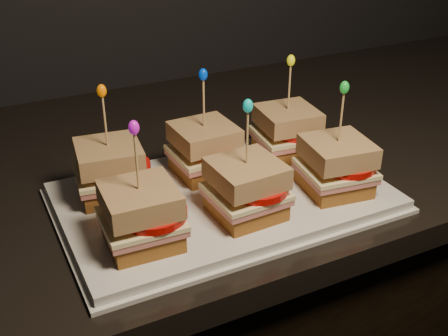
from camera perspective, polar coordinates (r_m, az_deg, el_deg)
name	(u,v)px	position (r m, az deg, el deg)	size (l,w,h in m)	color
granite_slab	(182,162)	(0.93, -4.25, 0.61)	(2.48, 0.69, 0.04)	black
platter	(224,197)	(0.77, 0.00, -3.01)	(0.43, 0.27, 0.02)	silver
platter_rim	(224,201)	(0.78, 0.00, -3.38)	(0.45, 0.28, 0.01)	silver
sandwich_0_bread_bot	(112,187)	(0.77, -11.29, -1.89)	(0.08, 0.08, 0.02)	brown
sandwich_0_ham	(111,177)	(0.76, -11.40, -0.91)	(0.09, 0.09, 0.01)	#B3685E
sandwich_0_cheese	(111,172)	(0.76, -11.45, -0.45)	(0.09, 0.09, 0.01)	#FFF1AA
sandwich_0_tomato	(120,167)	(0.76, -10.50, 0.05)	(0.08, 0.08, 0.01)	#BA0C08
sandwich_0_bread_top	(109,155)	(0.75, -11.64, 1.30)	(0.08, 0.08, 0.03)	brown
sandwich_0_pick	(105,124)	(0.73, -11.97, 4.38)	(0.00, 0.00, 0.09)	tan
sandwich_0_frill	(102,91)	(0.71, -12.32, 7.68)	(0.01, 0.01, 0.02)	orange
sandwich_1_bread_bot	(205,166)	(0.81, -1.96, 0.26)	(0.08, 0.08, 0.02)	brown
sandwich_1_ham	(205,156)	(0.80, -1.98, 1.21)	(0.09, 0.09, 0.01)	#B3685E
sandwich_1_cheese	(205,152)	(0.80, -1.98, 1.66)	(0.09, 0.09, 0.01)	#FFF1AA
sandwich_1_tomato	(214,147)	(0.80, -1.03, 2.14)	(0.08, 0.08, 0.01)	#BA0C08
sandwich_1_bread_top	(204,135)	(0.79, -2.01, 3.35)	(0.08, 0.08, 0.03)	brown
sandwich_1_pick	(204,106)	(0.77, -2.07, 6.31)	(0.00, 0.00, 0.09)	tan
sandwich_1_frill	(203,74)	(0.76, -2.13, 9.47)	(0.01, 0.01, 0.02)	#0339D5
sandwich_2_bread_bot	(286,147)	(0.87, 6.31, 2.16)	(0.08, 0.08, 0.02)	brown
sandwich_2_ham	(286,138)	(0.86, 6.36, 3.06)	(0.09, 0.09, 0.01)	#B3685E
sandwich_2_cheese	(287,134)	(0.86, 6.39, 3.48)	(0.09, 0.09, 0.01)	#FFF1AA
sandwich_2_tomato	(296,129)	(0.86, 7.30, 3.93)	(0.08, 0.08, 0.01)	#BA0C08
sandwich_2_bread_top	(288,118)	(0.85, 6.48, 5.07)	(0.08, 0.08, 0.03)	brown
sandwich_2_pick	(289,90)	(0.83, 6.64, 7.85)	(0.00, 0.00, 0.09)	tan
sandwich_2_frill	(291,60)	(0.82, 6.82, 10.80)	(0.01, 0.01, 0.02)	yellow
sandwich_3_bread_bot	(143,234)	(0.67, -8.26, -6.69)	(0.08, 0.08, 0.02)	brown
sandwich_3_ham	(142,224)	(0.66, -8.35, -5.61)	(0.09, 0.09, 0.01)	#B3685E
sandwich_3_cheese	(141,219)	(0.66, -8.39, -5.11)	(0.09, 0.09, 0.01)	#FFF1AA
sandwich_3_tomato	(153,213)	(0.65, -7.27, -4.57)	(0.08, 0.08, 0.01)	#BA0C08
sandwich_3_bread_top	(140,199)	(0.64, -8.55, -3.17)	(0.08, 0.08, 0.03)	brown
sandwich_3_pick	(137,165)	(0.62, -8.84, 0.29)	(0.00, 0.00, 0.09)	tan
sandwich_3_frill	(134,128)	(0.60, -9.15, 4.07)	(0.01, 0.01, 0.02)	#C214C5
sandwich_4_bread_bot	(246,206)	(0.72, 2.23, -3.93)	(0.08, 0.08, 0.02)	brown
sandwich_4_ham	(246,196)	(0.71, 2.25, -2.88)	(0.09, 0.09, 0.01)	#B3685E
sandwich_4_cheese	(246,191)	(0.70, 2.26, -2.40)	(0.09, 0.09, 0.01)	#FFF1AA
sandwich_4_tomato	(257,186)	(0.70, 3.37, -1.87)	(0.08, 0.08, 0.01)	#BA0C08
sandwich_4_bread_top	(246,173)	(0.69, 2.30, -0.54)	(0.08, 0.08, 0.03)	brown
sandwich_4_pick	(247,141)	(0.67, 2.37, 2.76)	(0.00, 0.00, 0.09)	tan
sandwich_4_frill	(248,106)	(0.65, 2.45, 6.33)	(0.01, 0.01, 0.02)	#08B9AE
sandwich_5_bread_bot	(334,183)	(0.78, 11.14, -1.46)	(0.08, 0.08, 0.02)	brown
sandwich_5_ham	(335,173)	(0.77, 11.25, -0.48)	(0.09, 0.09, 0.01)	#B3685E
sandwich_5_cheese	(336,168)	(0.77, 11.29, -0.02)	(0.09, 0.09, 0.01)	#FFF1AA
sandwich_5_tomato	(346,163)	(0.77, 12.32, 0.47)	(0.08, 0.08, 0.01)	#BA0C08
sandwich_5_bread_top	(338,151)	(0.76, 11.48, 1.71)	(0.08, 0.08, 0.03)	brown
sandwich_5_pick	(341,120)	(0.74, 11.80, 4.75)	(0.00, 0.00, 0.09)	tan
sandwich_5_frill	(345,87)	(0.73, 12.14, 8.01)	(0.01, 0.01, 0.02)	green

